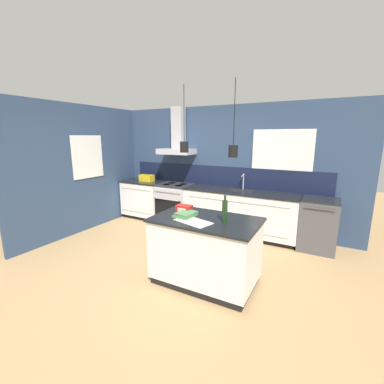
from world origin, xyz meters
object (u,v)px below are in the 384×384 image
(dishwasher, at_px, (318,224))
(yellow_toolbox, at_px, (147,178))
(book_stack, at_px, (186,214))
(bottle_on_island, at_px, (225,211))
(oven_range, at_px, (175,204))
(red_supply_box, at_px, (184,209))

(dishwasher, relative_size, yellow_toolbox, 2.68)
(book_stack, bearing_deg, bottle_on_island, 3.36)
(bottle_on_island, bearing_deg, dishwasher, 62.13)
(oven_range, relative_size, bottle_on_island, 2.64)
(dishwasher, bearing_deg, yellow_toolbox, 180.00)
(bottle_on_island, xyz_separation_m, red_supply_box, (-0.66, 0.12, -0.09))
(book_stack, relative_size, red_supply_box, 1.51)
(oven_range, bearing_deg, bottle_on_island, -44.51)
(yellow_toolbox, bearing_deg, book_stack, -41.54)
(dishwasher, height_order, yellow_toolbox, yellow_toolbox)
(red_supply_box, distance_m, yellow_toolbox, 2.76)
(oven_range, height_order, book_stack, book_stack)
(oven_range, bearing_deg, yellow_toolbox, 179.69)
(book_stack, bearing_deg, red_supply_box, 125.97)
(bottle_on_island, relative_size, red_supply_box, 1.61)
(oven_range, relative_size, dishwasher, 1.00)
(bottle_on_island, distance_m, yellow_toolbox, 3.36)
(book_stack, relative_size, yellow_toolbox, 0.95)
(dishwasher, bearing_deg, oven_range, -179.92)
(bottle_on_island, bearing_deg, red_supply_box, 169.27)
(book_stack, bearing_deg, yellow_toolbox, 138.46)
(oven_range, bearing_deg, red_supply_box, -54.24)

